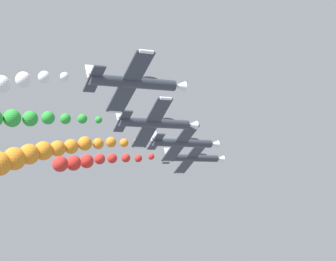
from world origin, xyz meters
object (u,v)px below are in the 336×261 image
Objects in this scene: airplane_right_inner at (156,123)px; airplane_left_inner at (183,143)px; airplane_lead at (193,158)px; airplane_left_outer at (135,82)px.

airplane_left_inner is at bearing 138.10° from airplane_right_inner.
airplane_left_inner reaches higher than airplane_lead.
airplane_right_inner is (21.54, -16.74, 2.87)m from airplane_lead.
airplane_left_inner is 13.32m from airplane_right_inner.
airplane_left_outer is (11.80, -7.78, 2.57)m from airplane_right_inner.
airplane_left_inner is (11.69, -7.89, 1.42)m from airplane_lead.
airplane_left_outer reaches higher than airplane_left_inner.
airplane_left_outer reaches higher than airplane_right_inner.
airplane_right_inner is at bearing 146.59° from airplane_left_outer.
airplane_lead is 27.43m from airplane_right_inner.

